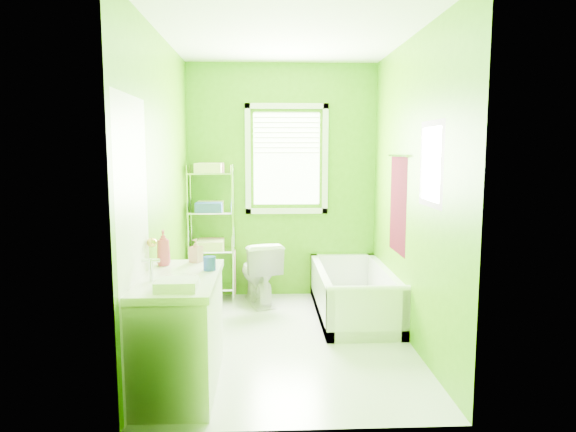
{
  "coord_description": "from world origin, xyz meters",
  "views": [
    {
      "loc": [
        -0.19,
        -4.3,
        1.66
      ],
      "look_at": [
        0.01,
        0.25,
        1.06
      ],
      "focal_mm": 32.0,
      "sensor_mm": 36.0,
      "label": 1
    }
  ],
  "objects_px": {
    "bathtub": "(354,300)",
    "toilet": "(259,272)",
    "vanity": "(179,328)",
    "wire_shelf_unit": "(212,217)"
  },
  "relations": [
    {
      "from": "vanity",
      "to": "wire_shelf_unit",
      "type": "xyz_separation_m",
      "value": [
        0.02,
        2.13,
        0.49
      ]
    },
    {
      "from": "vanity",
      "to": "bathtub",
      "type": "bearing_deg",
      "value": 44.91
    },
    {
      "from": "bathtub",
      "to": "vanity",
      "type": "bearing_deg",
      "value": -135.09
    },
    {
      "from": "bathtub",
      "to": "toilet",
      "type": "distance_m",
      "value": 1.08
    },
    {
      "from": "wire_shelf_unit",
      "to": "bathtub",
      "type": "bearing_deg",
      "value": -24.02
    },
    {
      "from": "toilet",
      "to": "vanity",
      "type": "xyz_separation_m",
      "value": [
        -0.53,
        -1.95,
        0.08
      ]
    },
    {
      "from": "toilet",
      "to": "vanity",
      "type": "relative_size",
      "value": 0.65
    },
    {
      "from": "bathtub",
      "to": "toilet",
      "type": "height_order",
      "value": "toilet"
    },
    {
      "from": "toilet",
      "to": "wire_shelf_unit",
      "type": "height_order",
      "value": "wire_shelf_unit"
    },
    {
      "from": "toilet",
      "to": "vanity",
      "type": "bearing_deg",
      "value": 59.79
    }
  ]
}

